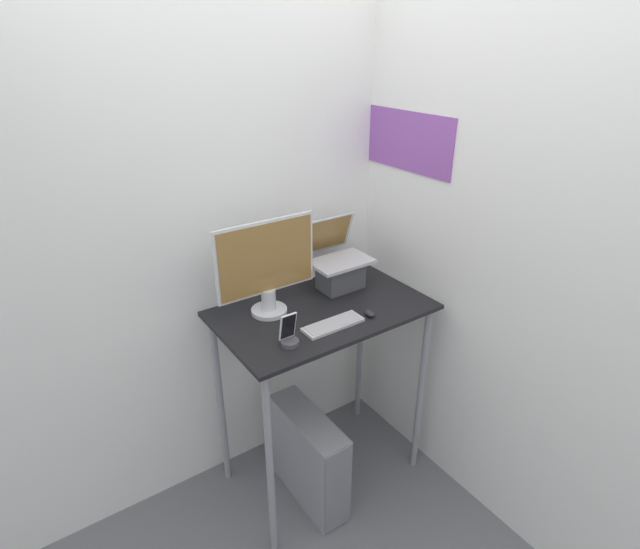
% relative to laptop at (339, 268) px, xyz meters
% --- Properties ---
extents(ground_plane, '(12.00, 12.00, 0.00)m').
position_rel_laptop_xyz_m(ground_plane, '(-0.20, -0.44, -1.14)').
color(ground_plane, slate).
extents(wall_back, '(6.00, 0.05, 2.60)m').
position_rel_laptop_xyz_m(wall_back, '(-0.20, 0.25, 0.16)').
color(wall_back, white).
rests_on(wall_back, ground_plane).
extents(wall_side_right, '(0.06, 6.00, 2.60)m').
position_rel_laptop_xyz_m(wall_side_right, '(0.38, -0.44, 0.16)').
color(wall_side_right, white).
rests_on(wall_side_right, ground_plane).
extents(desk, '(0.99, 0.60, 1.03)m').
position_rel_laptop_xyz_m(desk, '(-0.20, -0.14, -0.25)').
color(desk, black).
rests_on(desk, ground_plane).
extents(laptop, '(0.30, 0.27, 0.34)m').
position_rel_laptop_xyz_m(laptop, '(0.00, 0.00, 0.00)').
color(laptop, '#4C4C51').
rests_on(laptop, desk).
extents(monitor, '(0.48, 0.17, 0.45)m').
position_rel_laptop_xyz_m(monitor, '(-0.42, -0.03, 0.12)').
color(monitor, silver).
rests_on(monitor, desk).
extents(keyboard, '(0.28, 0.10, 0.02)m').
position_rel_laptop_xyz_m(keyboard, '(-0.25, -0.30, -0.10)').
color(keyboard, silver).
rests_on(keyboard, desk).
extents(mouse, '(0.04, 0.06, 0.03)m').
position_rel_laptop_xyz_m(mouse, '(-0.06, -0.32, -0.09)').
color(mouse, '#262626').
rests_on(mouse, desk).
extents(cell_phone, '(0.08, 0.08, 0.14)m').
position_rel_laptop_xyz_m(cell_phone, '(-0.48, -0.31, -0.06)').
color(cell_phone, '#4C4C51').
rests_on(cell_phone, desk).
extents(computer_tower, '(0.16, 0.51, 0.51)m').
position_rel_laptop_xyz_m(computer_tower, '(-0.34, -0.23, -0.88)').
color(computer_tower, gray).
rests_on(computer_tower, ground_plane).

